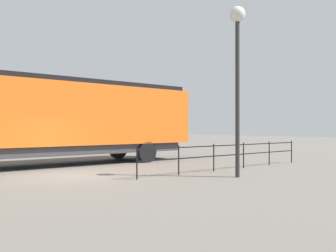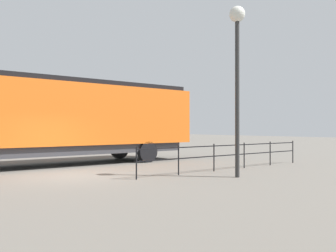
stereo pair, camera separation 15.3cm
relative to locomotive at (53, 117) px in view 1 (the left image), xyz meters
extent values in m
plane|color=#666059|center=(4.03, -0.78, -2.33)|extent=(120.00, 120.00, 0.00)
cube|color=orange|center=(0.00, -0.58, 0.13)|extent=(3.19, 15.76, 2.91)
cube|color=black|center=(0.00, 5.90, -0.31)|extent=(3.06, 2.80, 2.04)
cube|color=black|center=(0.00, -0.58, 1.71)|extent=(2.87, 15.13, 0.24)
cube|color=#38383D|center=(0.00, -0.58, -1.55)|extent=(2.87, 14.50, 0.45)
cylinder|color=black|center=(-1.45, 4.46, -1.78)|extent=(0.30, 1.10, 1.10)
cylinder|color=black|center=(1.45, 4.46, -1.78)|extent=(0.30, 1.10, 1.10)
cylinder|color=#2D2D2D|center=(8.13, 3.85, 0.60)|extent=(0.16, 0.16, 5.84)
sphere|color=silver|center=(8.13, 3.85, 3.69)|extent=(0.58, 0.58, 0.58)
cube|color=black|center=(6.33, 5.43, -1.27)|extent=(0.04, 9.64, 0.04)
cube|color=black|center=(6.33, 5.43, -1.69)|extent=(0.04, 9.64, 0.04)
cylinder|color=black|center=(6.33, 0.60, -1.75)|extent=(0.05, 0.05, 1.15)
cylinder|color=black|center=(6.33, 2.53, -1.75)|extent=(0.05, 0.05, 1.15)
cylinder|color=black|center=(6.33, 4.46, -1.75)|extent=(0.05, 0.05, 1.15)
cylinder|color=black|center=(6.33, 6.39, -1.75)|extent=(0.05, 0.05, 1.15)
cylinder|color=black|center=(6.33, 8.32, -1.75)|extent=(0.05, 0.05, 1.15)
cylinder|color=black|center=(6.33, 10.25, -1.75)|extent=(0.05, 0.05, 1.15)
camera|label=1|loc=(16.77, -6.34, -0.50)|focal=38.04mm
camera|label=2|loc=(16.86, -6.22, -0.50)|focal=38.04mm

